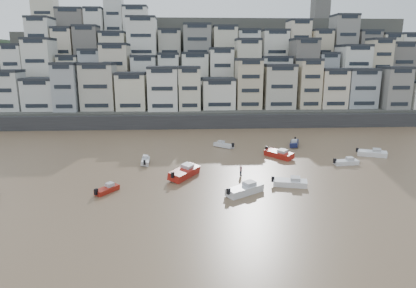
{
  "coord_description": "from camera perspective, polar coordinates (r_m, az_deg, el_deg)",
  "views": [
    {
      "loc": [
        2.66,
        -29.42,
        18.07
      ],
      "look_at": [
        6.07,
        30.0,
        4.0
      ],
      "focal_mm": 32.0,
      "sensor_mm": 36.0,
      "label": 1
    }
  ],
  "objects": [
    {
      "name": "boat_e",
      "position": [
        69.02,
        10.83,
        -1.38
      ],
      "size": [
        5.39,
        6.33,
        1.72
      ],
      "primitive_type": null,
      "rotation": [
        0.0,
        0.0,
        -0.94
      ],
      "color": "maroon",
      "rests_on": "ground"
    },
    {
      "name": "boat_b",
      "position": [
        54.27,
        12.53,
        -5.69
      ],
      "size": [
        5.43,
        2.86,
        1.41
      ],
      "primitive_type": null,
      "rotation": [
        0.0,
        0.0,
        -0.24
      ],
      "color": "white",
      "rests_on": "ground"
    },
    {
      "name": "boat_i",
      "position": [
        78.8,
        13.15,
        0.22
      ],
      "size": [
        3.4,
        5.5,
        1.43
      ],
      "primitive_type": null,
      "rotation": [
        0.0,
        0.0,
        -1.92
      ],
      "color": "#151B43",
      "rests_on": "ground"
    },
    {
      "name": "boat_g",
      "position": [
        75.19,
        23.94,
        -1.18
      ],
      "size": [
        5.83,
        3.74,
        1.51
      ],
      "primitive_type": null,
      "rotation": [
        0.0,
        0.0,
        -0.38
      ],
      "color": "white",
      "rests_on": "ground"
    },
    {
      "name": "boat_j",
      "position": [
        52.63,
        -15.28,
        -6.63
      ],
      "size": [
        3.38,
        4.1,
        1.11
      ],
      "primitive_type": null,
      "rotation": [
        0.0,
        0.0,
        0.97
      ],
      "color": "maroon",
      "rests_on": "ground"
    },
    {
      "name": "boat_c",
      "position": [
        56.95,
        -3.65,
        -4.21
      ],
      "size": [
        5.56,
        7.19,
        1.91
      ],
      "primitive_type": null,
      "rotation": [
        0.0,
        0.0,
        1.03
      ],
      "color": "maroon",
      "rests_on": "ground"
    },
    {
      "name": "boat_h",
      "position": [
        75.61,
        2.44,
        -0.04
      ],
      "size": [
        4.57,
        4.19,
        1.28
      ],
      "primitive_type": null,
      "rotation": [
        0.0,
        0.0,
        2.44
      ],
      "color": "silver",
      "rests_on": "ground"
    },
    {
      "name": "boat_f",
      "position": [
        65.01,
        -9.61,
        -2.47
      ],
      "size": [
        1.64,
        4.51,
        1.22
      ],
      "primitive_type": null,
      "rotation": [
        0.0,
        0.0,
        1.61
      ],
      "color": "silver",
      "rests_on": "ground"
    },
    {
      "name": "hillside",
      "position": [
        134.89,
        1.89,
        11.14
      ],
      "size": [
        141.04,
        66.0,
        50.0
      ],
      "color": "#4C4C47",
      "rests_on": "ground"
    },
    {
      "name": "person_pink",
      "position": [
        57.78,
        5.07,
        -4.07
      ],
      "size": [
        0.44,
        0.44,
        1.74
      ],
      "primitive_type": null,
      "color": "#BD858C",
      "rests_on": "ground"
    },
    {
      "name": "boat_d",
      "position": [
        67.69,
        20.51,
        -2.5
      ],
      "size": [
        4.72,
        2.01,
        1.25
      ],
      "primitive_type": null,
      "rotation": [
        0.0,
        0.0,
        0.12
      ],
      "color": "silver",
      "rests_on": "ground"
    },
    {
      "name": "ground",
      "position": [
        34.62,
        -7.59,
        -18.28
      ],
      "size": [
        400.0,
        400.0,
        0.0
      ],
      "primitive_type": "plane",
      "color": "#856447",
      "rests_on": "ground"
    },
    {
      "name": "boat_a",
      "position": [
        50.41,
        5.68,
        -6.75
      ],
      "size": [
        6.22,
        5.2,
        1.68
      ],
      "primitive_type": null,
      "rotation": [
        0.0,
        0.0,
        0.61
      ],
      "color": "silver",
      "rests_on": "ground"
    },
    {
      "name": "harbor_wall",
      "position": [
        96.1,
        1.15,
        3.52
      ],
      "size": [
        140.0,
        3.0,
        3.5
      ],
      "primitive_type": "cube",
      "color": "#38383A",
      "rests_on": "ground"
    }
  ]
}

